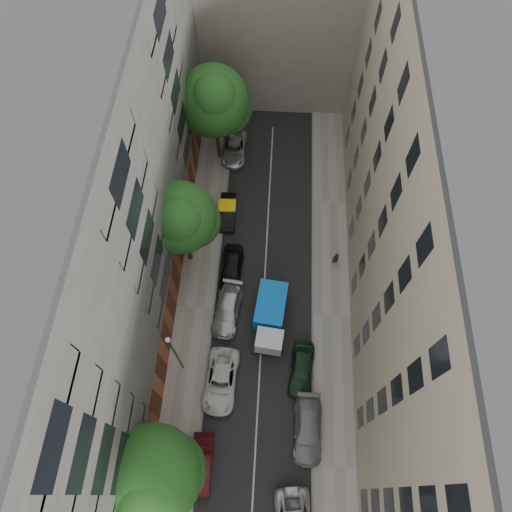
# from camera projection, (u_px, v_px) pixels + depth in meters

# --- Properties ---
(ground) EXTENTS (120.00, 120.00, 0.00)m
(ground) POSITION_uv_depth(u_px,v_px,m) (263.00, 312.00, 36.72)
(ground) COLOR #4C4C49
(ground) RESTS_ON ground
(road_surface) EXTENTS (8.00, 44.00, 0.02)m
(road_surface) POSITION_uv_depth(u_px,v_px,m) (263.00, 312.00, 36.71)
(road_surface) COLOR black
(road_surface) RESTS_ON ground
(sidewalk_left) EXTENTS (3.00, 44.00, 0.15)m
(sidewalk_left) POSITION_uv_depth(u_px,v_px,m) (195.00, 308.00, 36.80)
(sidewalk_left) COLOR gray
(sidewalk_left) RESTS_ON ground
(sidewalk_right) EXTENTS (3.00, 44.00, 0.15)m
(sidewalk_right) POSITION_uv_depth(u_px,v_px,m) (331.00, 316.00, 36.50)
(sidewalk_right) COLOR gray
(sidewalk_right) RESTS_ON ground
(building_left) EXTENTS (8.00, 44.00, 20.00)m
(building_left) POSITION_uv_depth(u_px,v_px,m) (88.00, 245.00, 28.17)
(building_left) COLOR #4B4946
(building_left) RESTS_ON ground
(building_right) EXTENTS (8.00, 44.00, 20.00)m
(building_right) POSITION_uv_depth(u_px,v_px,m) (446.00, 263.00, 27.57)
(building_right) COLOR tan
(building_right) RESTS_ON ground
(tarp_truck) EXTENTS (2.67, 5.58, 2.49)m
(tarp_truck) POSITION_uv_depth(u_px,v_px,m) (270.00, 317.00, 35.09)
(tarp_truck) COLOR black
(tarp_truck) RESTS_ON ground
(car_left_1) EXTENTS (1.43, 4.01, 1.31)m
(car_left_1) POSITION_uv_depth(u_px,v_px,m) (202.00, 464.00, 30.93)
(car_left_1) COLOR #490E17
(car_left_1) RESTS_ON ground
(car_left_2) EXTENTS (2.57, 5.10, 1.39)m
(car_left_2) POSITION_uv_depth(u_px,v_px,m) (221.00, 381.00, 33.48)
(car_left_2) COLOR silver
(car_left_2) RESTS_ON ground
(car_left_3) EXTENTS (2.47, 4.95, 1.38)m
(car_left_3) POSITION_uv_depth(u_px,v_px,m) (228.00, 310.00, 36.09)
(car_left_3) COLOR #B3B4B8
(car_left_3) RESTS_ON ground
(car_left_4) EXTENTS (1.87, 4.47, 1.51)m
(car_left_4) POSITION_uv_depth(u_px,v_px,m) (231.00, 268.00, 37.71)
(car_left_4) COLOR black
(car_left_4) RESTS_ON ground
(car_left_5) EXTENTS (1.50, 3.96, 1.29)m
(car_left_5) POSITION_uv_depth(u_px,v_px,m) (228.00, 212.00, 40.44)
(car_left_5) COLOR black
(car_left_5) RESTS_ON ground
(car_left_6) EXTENTS (2.16, 4.66, 1.29)m
(car_left_6) POSITION_uv_depth(u_px,v_px,m) (234.00, 148.00, 43.82)
(car_left_6) COLOR silver
(car_left_6) RESTS_ON ground
(car_right_1) EXTENTS (2.04, 4.88, 1.41)m
(car_right_1) POSITION_uv_depth(u_px,v_px,m) (308.00, 430.00, 31.91)
(car_right_1) COLOR slate
(car_right_1) RESTS_ON ground
(car_right_2) EXTENTS (2.11, 4.42, 1.46)m
(car_right_2) POSITION_uv_depth(u_px,v_px,m) (302.00, 369.00, 33.85)
(car_right_2) COLOR black
(car_right_2) RESTS_ON ground
(tree_near) EXTENTS (6.14, 5.99, 8.46)m
(tree_near) POSITION_uv_depth(u_px,v_px,m) (152.00, 479.00, 26.16)
(tree_near) COLOR #382619
(tree_near) RESTS_ON sidewalk_left
(tree_mid) EXTENTS (5.67, 5.45, 9.24)m
(tree_mid) POSITION_uv_depth(u_px,v_px,m) (181.00, 220.00, 33.37)
(tree_mid) COLOR #382619
(tree_mid) RESTS_ON sidewalk_left
(tree_far) EXTENTS (6.16, 6.01, 10.13)m
(tree_far) POSITION_uv_depth(u_px,v_px,m) (215.00, 104.00, 38.02)
(tree_far) COLOR #382619
(tree_far) RESTS_ON sidewalk_left
(lamp_post) EXTENTS (0.36, 0.36, 7.08)m
(lamp_post) POSITION_uv_depth(u_px,v_px,m) (174.00, 351.00, 30.69)
(lamp_post) COLOR #17522E
(lamp_post) RESTS_ON sidewalk_left
(pedestrian) EXTENTS (0.62, 0.47, 1.53)m
(pedestrian) POSITION_uv_depth(u_px,v_px,m) (336.00, 258.00, 37.96)
(pedestrian) COLOR black
(pedestrian) RESTS_ON sidewalk_right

